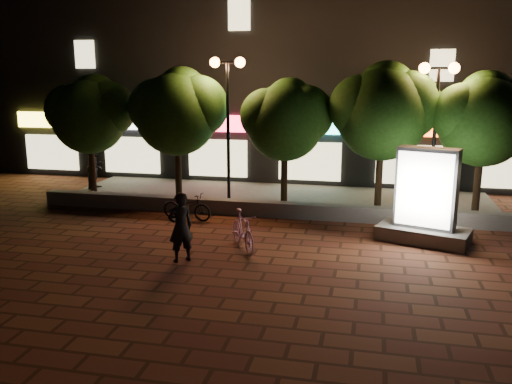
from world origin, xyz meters
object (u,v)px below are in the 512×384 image
(rider, at_px, (181,227))
(scooter_parked, at_px, (187,206))
(pedestrian, at_px, (96,166))
(tree_left, at_px, (178,109))
(tree_right, at_px, (384,108))
(scooter_pink, at_px, (243,231))
(tree_far_left, at_px, (91,112))
(street_lamp_left, at_px, (228,93))
(ad_kiosk, at_px, (425,204))
(tree_mid, at_px, (287,117))
(street_lamp_right, at_px, (437,99))
(tree_far_right, at_px, (485,116))

(rider, height_order, scooter_parked, rider)
(pedestrian, bearing_deg, tree_left, -100.90)
(tree_right, relative_size, scooter_parked, 2.94)
(tree_right, bearing_deg, scooter_pink, -126.32)
(tree_far_left, xyz_separation_m, street_lamp_left, (5.45, -0.26, 0.74))
(ad_kiosk, relative_size, rider, 1.52)
(ad_kiosk, distance_m, scooter_pink, 5.25)
(scooter_pink, height_order, pedestrian, pedestrian)
(tree_mid, distance_m, street_lamp_left, 2.22)
(scooter_parked, bearing_deg, pedestrian, 63.74)
(tree_mid, height_order, scooter_pink, tree_mid)
(rider, bearing_deg, street_lamp_right, 179.52)
(tree_far_right, xyz_separation_m, street_lamp_right, (-1.55, -0.26, 0.53))
(street_lamp_right, bearing_deg, rider, -138.01)
(scooter_parked, bearing_deg, tree_far_right, -67.27)
(street_lamp_right, bearing_deg, tree_mid, 176.96)
(tree_left, bearing_deg, street_lamp_right, -1.68)
(tree_far_left, distance_m, rider, 8.85)
(tree_right, xyz_separation_m, scooter_pink, (-3.68, -5.01, -3.03))
(rider, bearing_deg, tree_left, -112.35)
(tree_far_right, height_order, street_lamp_right, street_lamp_right)
(scooter_parked, height_order, pedestrian, pedestrian)
(scooter_parked, bearing_deg, tree_left, 32.26)
(tree_mid, distance_m, tree_right, 3.32)
(street_lamp_left, relative_size, street_lamp_right, 1.04)
(scooter_pink, xyz_separation_m, scooter_parked, (-2.51, 2.55, -0.09))
(tree_left, height_order, tree_far_right, tree_left)
(street_lamp_left, bearing_deg, tree_mid, 7.31)
(ad_kiosk, distance_m, rider, 6.94)
(scooter_pink, distance_m, pedestrian, 9.73)
(tree_far_left, relative_size, street_lamp_right, 0.93)
(tree_far_left, bearing_deg, tree_mid, -0.00)
(tree_mid, bearing_deg, scooter_parked, -139.53)
(tree_far_right, bearing_deg, pedestrian, 175.96)
(tree_left, bearing_deg, tree_mid, -0.00)
(ad_kiosk, relative_size, pedestrian, 1.52)
(scooter_pink, relative_size, scooter_parked, 1.04)
(scooter_parked, bearing_deg, tree_right, -60.28)
(tree_far_left, height_order, scooter_parked, tree_far_left)
(tree_far_right, distance_m, ad_kiosk, 4.40)
(street_lamp_left, xyz_separation_m, ad_kiosk, (6.58, -2.94, -2.93))
(street_lamp_right, xyz_separation_m, ad_kiosk, (-0.42, -2.94, -2.80))
(tree_left, distance_m, tree_right, 7.30)
(ad_kiosk, bearing_deg, tree_mid, 144.69)
(tree_left, distance_m, tree_mid, 4.00)
(scooter_pink, xyz_separation_m, pedestrian, (-7.62, 6.03, 0.46))
(rider, xyz_separation_m, scooter_parked, (-1.18, 3.79, -0.46))
(street_lamp_left, bearing_deg, ad_kiosk, -24.11)
(tree_far_right, distance_m, street_lamp_left, 8.58)
(tree_far_left, xyz_separation_m, scooter_parked, (4.61, -2.46, -2.84))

